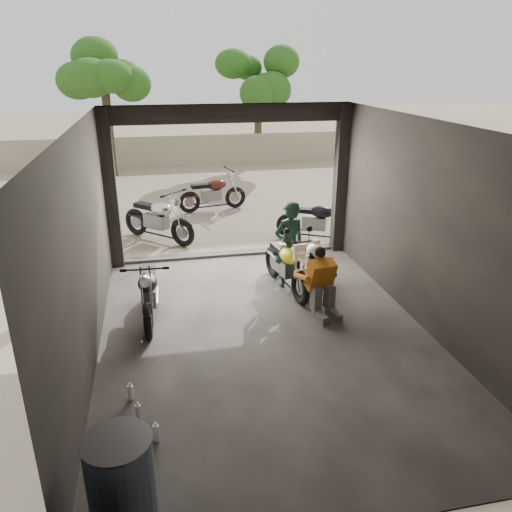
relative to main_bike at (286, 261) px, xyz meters
name	(u,v)px	position (x,y,z in m)	size (l,w,h in m)	color
ground	(266,336)	(-0.73, -1.59, -0.56)	(80.00, 80.00, 0.00)	#7A6D56
garage	(259,247)	(-0.73, -1.04, 0.72)	(7.00, 7.13, 3.20)	#2D2B28
boundary_wall	(191,150)	(-0.73, 12.41, 0.04)	(18.00, 0.30, 1.20)	gray
tree_left	(102,61)	(-3.73, 10.91, 3.42)	(2.20, 2.20, 5.60)	#382B1E
tree_right	(258,72)	(2.07, 12.41, 3.00)	(2.20, 2.20, 5.00)	#382B1E
main_bike	(286,261)	(0.00, 0.00, 0.00)	(0.69, 1.69, 1.12)	white
left_bike	(148,288)	(-2.48, -0.64, -0.01)	(0.67, 1.62, 1.10)	black
outside_bike_a	(158,215)	(-2.25, 3.24, 0.07)	(0.76, 1.86, 1.26)	black
outside_bike_b	(213,190)	(-0.68, 5.54, 0.02)	(0.71, 1.72, 1.16)	#491711
outside_bike_c	(317,218)	(1.39, 2.48, 0.01)	(0.69, 1.68, 1.14)	black
rider	(289,245)	(0.08, 0.13, 0.26)	(0.60, 0.40, 1.65)	#183129
mechanic	(323,285)	(0.33, -1.12, 0.00)	(0.57, 0.78, 1.12)	orange
stool	(314,259)	(0.64, 0.35, -0.14)	(0.35, 0.35, 0.49)	black
helmet	(313,250)	(0.61, 0.30, 0.06)	(0.27, 0.28, 0.25)	white
oil_drum	(121,483)	(-2.73, -4.59, -0.09)	(0.60, 0.60, 0.94)	#485C79
sign_post	(374,186)	(2.35, 1.63, 0.91)	(0.74, 0.08, 2.21)	black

